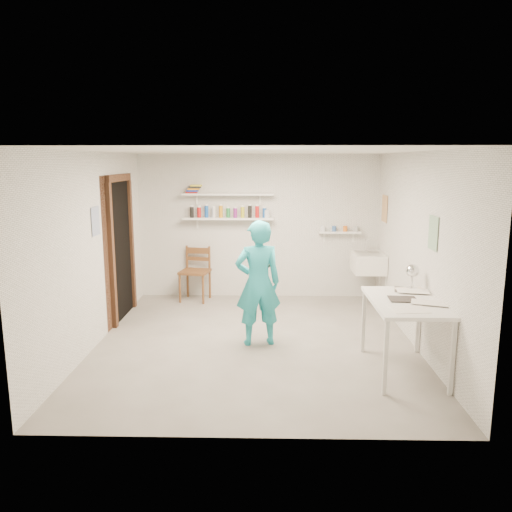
{
  "coord_description": "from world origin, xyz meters",
  "views": [
    {
      "loc": [
        0.15,
        -6.07,
        2.29
      ],
      "look_at": [
        0.0,
        0.4,
        1.05
      ],
      "focal_mm": 35.0,
      "sensor_mm": 36.0,
      "label": 1
    }
  ],
  "objects_px": {
    "desk_lamp": "(413,271)",
    "belfast_sink": "(368,263)",
    "wooden_chair": "(195,272)",
    "wall_clock": "(262,259)",
    "work_table": "(404,336)",
    "man": "(258,283)"
  },
  "relations": [
    {
      "from": "man",
      "to": "wooden_chair",
      "type": "distance_m",
      "value": 2.28
    },
    {
      "from": "man",
      "to": "desk_lamp",
      "type": "relative_size",
      "value": 10.39
    },
    {
      "from": "work_table",
      "to": "belfast_sink",
      "type": "bearing_deg",
      "value": 87.54
    },
    {
      "from": "belfast_sink",
      "to": "desk_lamp",
      "type": "xyz_separation_m",
      "value": [
        0.09,
        -2.07,
        0.33
      ]
    },
    {
      "from": "belfast_sink",
      "to": "wall_clock",
      "type": "relative_size",
      "value": 2.11
    },
    {
      "from": "wall_clock",
      "to": "work_table",
      "type": "height_order",
      "value": "wall_clock"
    },
    {
      "from": "wooden_chair",
      "to": "work_table",
      "type": "height_order",
      "value": "wooden_chair"
    },
    {
      "from": "wall_clock",
      "to": "desk_lamp",
      "type": "height_order",
      "value": "wall_clock"
    },
    {
      "from": "man",
      "to": "wall_clock",
      "type": "xyz_separation_m",
      "value": [
        0.05,
        0.22,
        0.26
      ]
    },
    {
      "from": "belfast_sink",
      "to": "work_table",
      "type": "height_order",
      "value": "belfast_sink"
    },
    {
      "from": "belfast_sink",
      "to": "desk_lamp",
      "type": "height_order",
      "value": "desk_lamp"
    },
    {
      "from": "desk_lamp",
      "to": "man",
      "type": "bearing_deg",
      "value": 169.72
    },
    {
      "from": "desk_lamp",
      "to": "belfast_sink",
      "type": "bearing_deg",
      "value": 92.51
    },
    {
      "from": "desk_lamp",
      "to": "wooden_chair",
      "type": "bearing_deg",
      "value": 141.35
    },
    {
      "from": "man",
      "to": "wooden_chair",
      "type": "xyz_separation_m",
      "value": [
        -1.08,
        1.98,
        -0.3
      ]
    },
    {
      "from": "wooden_chair",
      "to": "desk_lamp",
      "type": "distance_m",
      "value": 3.74
    },
    {
      "from": "belfast_sink",
      "to": "work_table",
      "type": "bearing_deg",
      "value": -92.46
    },
    {
      "from": "man",
      "to": "wall_clock",
      "type": "height_order",
      "value": "man"
    },
    {
      "from": "wall_clock",
      "to": "wooden_chair",
      "type": "bearing_deg",
      "value": 110.73
    },
    {
      "from": "wall_clock",
      "to": "desk_lamp",
      "type": "distance_m",
      "value": 1.84
    },
    {
      "from": "wooden_chair",
      "to": "desk_lamp",
      "type": "bearing_deg",
      "value": -28.05
    },
    {
      "from": "belfast_sink",
      "to": "wooden_chair",
      "type": "bearing_deg",
      "value": 175.09
    }
  ]
}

